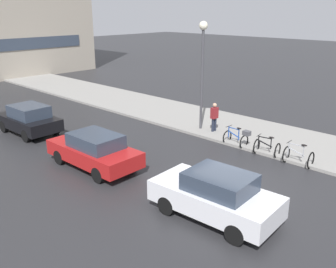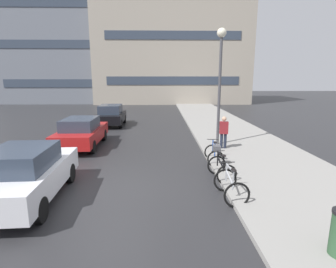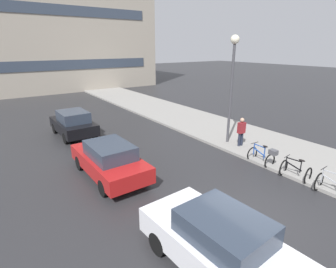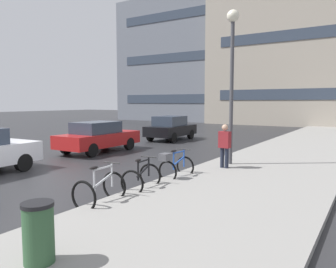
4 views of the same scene
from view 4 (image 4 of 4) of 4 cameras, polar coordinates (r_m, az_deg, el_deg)
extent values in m
plane|color=#28282B|center=(11.41, -22.48, -7.46)|extent=(140.00, 140.00, 0.00)
cube|color=gray|center=(16.82, 21.30, -3.07)|extent=(4.80, 60.00, 0.14)
torus|color=black|center=(8.54, -9.36, -8.89)|extent=(0.74, 0.10, 0.74)
torus|color=black|center=(7.75, -14.48, -10.50)|extent=(0.74, 0.10, 0.74)
cube|color=#ADAFB5|center=(7.92, -12.74, -7.98)|extent=(0.04, 0.04, 0.56)
cube|color=#ADAFB5|center=(8.40, -9.74, -7.06)|extent=(0.04, 0.04, 0.59)
cube|color=#ADAFB5|center=(8.11, -11.23, -5.80)|extent=(0.07, 0.66, 0.04)
cube|color=#ADAFB5|center=(8.16, -11.31, -7.97)|extent=(0.08, 0.74, 0.27)
ellipsoid|color=black|center=(7.86, -12.79, -5.77)|extent=(0.15, 0.27, 0.07)
cylinder|color=black|center=(8.34, -9.78, -4.95)|extent=(0.50, 0.06, 0.03)
torus|color=black|center=(9.65, -3.15, -7.22)|extent=(0.71, 0.15, 0.71)
torus|color=black|center=(8.80, -6.29, -8.50)|extent=(0.71, 0.15, 0.71)
cube|color=black|center=(9.02, -5.21, -6.42)|extent=(0.04, 0.04, 0.53)
cube|color=black|center=(9.53, -3.37, -5.73)|extent=(0.04, 0.04, 0.54)
cube|color=black|center=(9.23, -4.28, -4.68)|extent=(0.11, 0.61, 0.04)
cube|color=black|center=(9.26, -4.34, -6.42)|extent=(0.12, 0.69, 0.25)
ellipsoid|color=black|center=(8.96, -5.23, -4.56)|extent=(0.17, 0.28, 0.07)
cylinder|color=black|center=(9.48, -3.38, -4.01)|extent=(0.50, 0.09, 0.03)
torus|color=black|center=(11.03, 3.00, -5.65)|extent=(0.69, 0.09, 0.69)
torus|color=black|center=(10.20, -0.06, -6.57)|extent=(0.69, 0.09, 0.69)
cube|color=#234CA8|center=(10.41, 0.99, -4.70)|extent=(0.04, 0.04, 0.58)
cube|color=#234CA8|center=(10.92, 2.80, -4.25)|extent=(0.04, 0.04, 0.57)
cube|color=#234CA8|center=(10.62, 1.92, -3.17)|extent=(0.07, 0.61, 0.04)
cube|color=#234CA8|center=(10.65, 1.84, -4.79)|extent=(0.07, 0.69, 0.25)
ellipsoid|color=black|center=(10.36, 1.00, -2.97)|extent=(0.15, 0.27, 0.07)
cylinder|color=black|center=(10.87, 2.80, -2.67)|extent=(0.50, 0.05, 0.03)
cube|color=#4C4C51|center=(10.02, -0.46, -4.02)|extent=(0.30, 0.35, 0.22)
cylinder|color=black|center=(12.93, -23.87, -4.56)|extent=(0.26, 0.65, 0.64)
cube|color=#AD1919|center=(16.73, -11.94, -0.89)|extent=(1.95, 4.41, 0.63)
cube|color=#2D3847|center=(16.55, -12.40, 1.11)|extent=(1.57, 2.20, 0.56)
cylinder|color=black|center=(18.32, -10.91, -1.31)|extent=(0.23, 0.64, 0.64)
cylinder|color=black|center=(17.25, -6.80, -1.68)|extent=(0.23, 0.64, 0.64)
cylinder|color=black|center=(16.43, -17.29, -2.25)|extent=(0.23, 0.64, 0.64)
cylinder|color=black|center=(15.23, -13.13, -2.75)|extent=(0.23, 0.64, 0.64)
cube|color=black|center=(21.51, 0.52, 0.65)|extent=(1.98, 3.90, 0.63)
cube|color=#2D3847|center=(21.33, 0.32, 2.29)|extent=(1.59, 2.08, 0.62)
cylinder|color=black|center=(22.99, 0.23, 0.18)|extent=(0.24, 0.65, 0.64)
cylinder|color=black|center=(22.19, 3.95, -0.03)|extent=(0.24, 0.65, 0.64)
cylinder|color=black|center=(20.98, -3.10, -0.35)|extent=(0.24, 0.65, 0.64)
cylinder|color=black|center=(20.09, 0.86, -0.61)|extent=(0.24, 0.65, 0.64)
cylinder|color=#1E2333|center=(11.97, 9.41, -4.39)|extent=(0.14, 0.14, 0.86)
cylinder|color=#1E2333|center=(11.89, 10.17, -4.48)|extent=(0.14, 0.14, 0.86)
cube|color=maroon|center=(11.83, 9.85, -0.97)|extent=(0.42, 0.28, 0.59)
sphere|color=tan|center=(11.79, 9.88, 1.13)|extent=(0.22, 0.22, 0.22)
cylinder|color=#424247|center=(12.57, 10.99, 6.55)|extent=(0.14, 0.14, 5.45)
sphere|color=#F2EACC|center=(12.95, 11.25, 19.52)|extent=(0.45, 0.45, 0.45)
cylinder|color=#2D5133|center=(5.37, -21.59, -16.69)|extent=(0.45, 0.45, 0.99)
cylinder|color=black|center=(5.20, -21.80, -11.33)|extent=(0.47, 0.47, 0.06)
cube|color=#9E9384|center=(40.75, 24.38, 14.36)|extent=(21.67, 10.92, 18.08)
cube|color=#333D4C|center=(34.80, 22.70, 6.43)|extent=(17.77, 0.06, 1.10)
cube|color=#333D4C|center=(35.40, 23.07, 15.83)|extent=(17.77, 0.06, 1.10)
cube|color=slate|center=(44.56, 4.79, 12.70)|extent=(20.73, 7.57, 16.03)
cube|color=#333D4C|center=(40.87, 2.23, 6.15)|extent=(16.99, 0.06, 1.10)
cube|color=#333D4C|center=(41.24, 2.25, 13.30)|extent=(16.99, 0.06, 1.10)
cube|color=#333D4C|center=(42.23, 2.28, 20.21)|extent=(16.99, 0.06, 1.10)
camera|label=1|loc=(20.64, -60.28, 13.94)|focal=40.00mm
camera|label=2|loc=(7.70, -69.65, 9.14)|focal=28.00mm
camera|label=3|loc=(15.78, -50.64, 13.84)|focal=28.00mm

